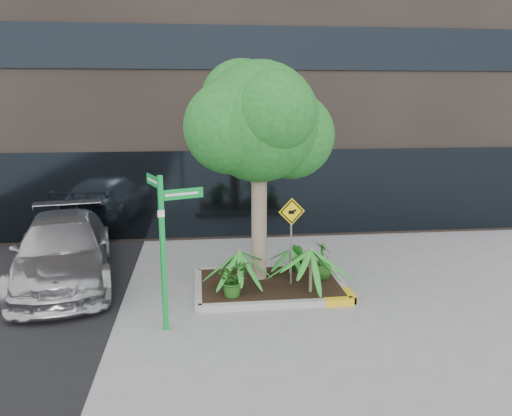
{
  "coord_description": "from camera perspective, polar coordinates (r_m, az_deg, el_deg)",
  "views": [
    {
      "loc": [
        -1.32,
        -10.19,
        4.21
      ],
      "look_at": [
        -0.12,
        0.2,
        1.89
      ],
      "focal_mm": 35.0,
      "sensor_mm": 36.0,
      "label": 1
    }
  ],
  "objects": [
    {
      "name": "palm_front",
      "position": [
        10.59,
        6.35,
        -4.73
      ],
      "size": [
        1.13,
        1.13,
        1.26
      ],
      "color": "gray",
      "rests_on": "ground"
    },
    {
      "name": "cattle_sign",
      "position": [
        10.92,
        4.07,
        -2.1
      ],
      "size": [
        0.59,
        0.12,
        1.95
      ],
      "rotation": [
        0.0,
        0.0,
        0.15
      ],
      "color": "slate",
      "rests_on": "ground"
    },
    {
      "name": "building",
      "position": [
        19.07,
        -1.1,
        22.41
      ],
      "size": [
        18.0,
        8.0,
        15.0
      ],
      "primitive_type": "cube",
      "color": "#2D2621",
      "rests_on": "ground"
    },
    {
      "name": "parked_car",
      "position": [
        12.49,
        -21.17,
        -4.49
      ],
      "size": [
        2.98,
        5.43,
        1.49
      ],
      "primitive_type": "imported",
      "rotation": [
        0.0,
        0.0,
        0.18
      ],
      "color": "#B6B5BB",
      "rests_on": "ground"
    },
    {
      "name": "planter",
      "position": [
        11.35,
        1.74,
        -8.74
      ],
      "size": [
        3.35,
        2.36,
        0.15
      ],
      "color": "#9E9E99",
      "rests_on": "ground"
    },
    {
      "name": "tree",
      "position": [
        10.95,
        0.35,
        9.81
      ],
      "size": [
        3.38,
        3.0,
        5.07
      ],
      "color": "gray",
      "rests_on": "ground"
    },
    {
      "name": "palm_left",
      "position": [
        10.76,
        -1.94,
        -5.0
      ],
      "size": [
        1.0,
        1.0,
        1.11
      ],
      "color": "gray",
      "rests_on": "ground"
    },
    {
      "name": "shrub_b",
      "position": [
        11.57,
        7.61,
        -5.92
      ],
      "size": [
        0.56,
        0.56,
        0.86
      ],
      "primitive_type": "imported",
      "rotation": [
        0.0,
        0.0,
        1.76
      ],
      "color": "#285F1C",
      "rests_on": "planter"
    },
    {
      "name": "shrub_c",
      "position": [
        10.6,
        -2.14,
        -7.85
      ],
      "size": [
        0.55,
        0.55,
        0.76
      ],
      "primitive_type": "imported",
      "rotation": [
        0.0,
        0.0,
        3.75
      ],
      "color": "#28641F",
      "rests_on": "planter"
    },
    {
      "name": "shrub_a",
      "position": [
        10.5,
        -2.71,
        -8.1
      ],
      "size": [
        0.94,
        0.94,
        0.74
      ],
      "primitive_type": "imported",
      "rotation": [
        0.0,
        0.0,
        0.67
      ],
      "color": "#225518",
      "rests_on": "planter"
    },
    {
      "name": "ground",
      "position": [
        11.11,
        0.75,
        -9.79
      ],
      "size": [
        80.0,
        80.0,
        0.0
      ],
      "primitive_type": "plane",
      "color": "gray",
      "rests_on": "ground"
    },
    {
      "name": "street_sign_post",
      "position": [
        9.12,
        -10.43,
        -3.12
      ],
      "size": [
        1.05,
        0.82,
        2.89
      ],
      "rotation": [
        0.0,
        0.0,
        0.37
      ],
      "color": "green",
      "rests_on": "ground"
    },
    {
      "name": "palm_back",
      "position": [
        11.76,
        4.0,
        -4.73
      ],
      "size": [
        0.71,
        0.71,
        0.79
      ],
      "color": "gray",
      "rests_on": "ground"
    },
    {
      "name": "shrub_d",
      "position": [
        12.01,
        4.86,
        -5.6
      ],
      "size": [
        0.46,
        0.46,
        0.68
      ],
      "primitive_type": "imported",
      "rotation": [
        0.0,
        0.0,
        4.98
      ],
      "color": "#1E6920",
      "rests_on": "planter"
    }
  ]
}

